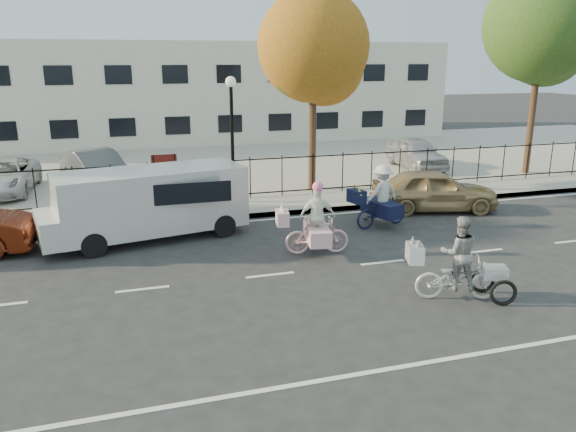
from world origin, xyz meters
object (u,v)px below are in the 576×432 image
object	(u,v)px
bull_bike	(381,202)
gold_sedan	(434,190)
lamppost	(232,117)
lot_car_d	(416,153)
lot_car_c	(97,170)
zebra_trike	(458,267)
lot_car_b	(3,176)
white_van	(148,201)
unicorn_bike	(316,228)

from	to	relation	value
bull_bike	gold_sedan	size ratio (longest dim) A/B	0.51
lamppost	lot_car_d	distance (m)	10.36
bull_bike	gold_sedan	xyz separation A→B (m)	(2.58, 1.21, -0.05)
lot_car_c	lot_car_d	distance (m)	14.01
gold_sedan	lot_car_c	size ratio (longest dim) A/B	0.95
zebra_trike	gold_sedan	size ratio (longest dim) A/B	0.51
lot_car_b	lot_car_c	world-z (taller)	lot_car_c
lamppost	white_van	size ratio (longest dim) A/B	0.72
unicorn_bike	lot_car_d	xyz separation A→B (m)	(8.28, 9.50, 0.11)
bull_bike	white_van	world-z (taller)	white_van
lamppost	gold_sedan	distance (m)	7.34
lamppost	lot_car_b	size ratio (longest dim) A/B	0.95
lot_car_b	lamppost	bearing A→B (deg)	-22.53
unicorn_bike	lot_car_d	size ratio (longest dim) A/B	0.49
bull_bike	lot_car_c	bearing A→B (deg)	35.96
unicorn_bike	lot_car_b	xyz separation A→B (m)	(-9.10, 9.48, 0.05)
zebra_trike	lot_car_c	distance (m)	15.02
lamppost	zebra_trike	world-z (taller)	lamppost
unicorn_bike	lamppost	bearing A→B (deg)	20.60
lamppost	lot_car_c	distance (m)	6.30
gold_sedan	lot_car_b	distance (m)	15.83
bull_bike	lot_car_c	xyz separation A→B (m)	(-8.50, 7.46, 0.11)
lot_car_b	lot_car_d	xyz separation A→B (m)	(17.38, 0.03, 0.07)
lot_car_d	lot_car_b	bearing A→B (deg)	-176.40
white_van	gold_sedan	size ratio (longest dim) A/B	1.43
zebra_trike	lot_car_c	size ratio (longest dim) A/B	0.49
lot_car_b	lot_car_c	distance (m)	3.38
white_van	lot_car_b	xyz separation A→B (m)	(-4.94, 6.82, -0.34)
lot_car_c	lot_car_d	size ratio (longest dim) A/B	1.09
lamppost	lot_car_c	bearing A→B (deg)	142.12
gold_sedan	lot_car_b	world-z (taller)	gold_sedan
gold_sedan	lot_car_c	xyz separation A→B (m)	(-11.08, 6.25, 0.16)
white_van	lot_car_d	world-z (taller)	white_van
white_van	lot_car_b	bearing A→B (deg)	114.14
unicorn_bike	white_van	world-z (taller)	white_van
unicorn_bike	bull_bike	distance (m)	3.32
white_van	gold_sedan	distance (m)	9.53
white_van	lot_car_b	distance (m)	8.43
bull_bike	lot_car_d	xyz separation A→B (m)	(5.50, 7.68, 0.07)
lamppost	lot_car_c	xyz separation A→B (m)	(-4.65, 3.62, -2.23)
gold_sedan	zebra_trike	bearing A→B (deg)	167.21
lamppost	lot_car_b	xyz separation A→B (m)	(-8.03, 3.82, -2.33)
lot_car_c	bull_bike	bearing A→B (deg)	-62.35
zebra_trike	lot_car_d	xyz separation A→B (m)	(6.33, 13.13, 0.13)
unicorn_bike	zebra_trike	bearing A→B (deg)	-141.86
zebra_trike	gold_sedan	bearing A→B (deg)	-8.56
zebra_trike	bull_bike	bearing A→B (deg)	9.92
lamppost	lot_car_d	world-z (taller)	lamppost
bull_bike	white_van	bearing A→B (deg)	70.34
gold_sedan	lot_car_b	size ratio (longest dim) A/B	0.93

